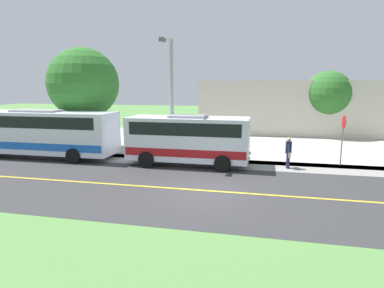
{
  "coord_description": "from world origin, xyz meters",
  "views": [
    {
      "loc": [
        13.29,
        2.36,
        4.48
      ],
      "look_at": [
        -3.5,
        -1.34,
        1.4
      ],
      "focal_mm": 30.29,
      "sensor_mm": 36.0,
      "label": 1
    }
  ],
  "objects_px": {
    "street_light_pole": "(171,95)",
    "pedestrian_with_bags": "(288,152)",
    "stop_sign": "(343,132)",
    "transit_bus_rear": "(39,131)",
    "shuttle_bus_front": "(188,138)",
    "tree_curbside": "(83,84)",
    "commercial_building": "(300,106)",
    "tree_lot_edge": "(328,94)"
  },
  "relations": [
    {
      "from": "shuttle_bus_front",
      "to": "commercial_building",
      "type": "distance_m",
      "value": 18.61
    },
    {
      "from": "street_light_pole",
      "to": "tree_curbside",
      "type": "bearing_deg",
      "value": -109.8
    },
    {
      "from": "stop_sign",
      "to": "shuttle_bus_front",
      "type": "bearing_deg",
      "value": -79.33
    },
    {
      "from": "stop_sign",
      "to": "tree_lot_edge",
      "type": "xyz_separation_m",
      "value": [
        -11.3,
        1.09,
        1.84
      ]
    },
    {
      "from": "shuttle_bus_front",
      "to": "pedestrian_with_bags",
      "type": "bearing_deg",
      "value": 94.1
    },
    {
      "from": "pedestrian_with_bags",
      "to": "street_light_pole",
      "type": "xyz_separation_m",
      "value": [
        0.03,
        -6.69,
        3.02
      ]
    },
    {
      "from": "shuttle_bus_front",
      "to": "pedestrian_with_bags",
      "type": "height_order",
      "value": "shuttle_bus_front"
    },
    {
      "from": "pedestrian_with_bags",
      "to": "tree_curbside",
      "type": "bearing_deg",
      "value": -100.36
    },
    {
      "from": "transit_bus_rear",
      "to": "tree_curbside",
      "type": "xyz_separation_m",
      "value": [
        -2.89,
        1.59,
        2.99
      ]
    },
    {
      "from": "shuttle_bus_front",
      "to": "street_light_pole",
      "type": "relative_size",
      "value": 0.98
    },
    {
      "from": "street_light_pole",
      "to": "pedestrian_with_bags",
      "type": "bearing_deg",
      "value": 90.22
    },
    {
      "from": "transit_bus_rear",
      "to": "commercial_building",
      "type": "distance_m",
      "value": 24.32
    },
    {
      "from": "pedestrian_with_bags",
      "to": "tree_lot_edge",
      "type": "height_order",
      "value": "tree_lot_edge"
    },
    {
      "from": "stop_sign",
      "to": "street_light_pole",
      "type": "xyz_separation_m",
      "value": [
        1.24,
        -9.66,
        1.99
      ]
    },
    {
      "from": "shuttle_bus_front",
      "to": "commercial_building",
      "type": "height_order",
      "value": "commercial_building"
    },
    {
      "from": "transit_bus_rear",
      "to": "stop_sign",
      "type": "height_order",
      "value": "transit_bus_rear"
    },
    {
      "from": "street_light_pole",
      "to": "stop_sign",
      "type": "bearing_deg",
      "value": 97.29
    },
    {
      "from": "shuttle_bus_front",
      "to": "stop_sign",
      "type": "height_order",
      "value": "stop_sign"
    },
    {
      "from": "pedestrian_with_bags",
      "to": "commercial_building",
      "type": "height_order",
      "value": "commercial_building"
    },
    {
      "from": "transit_bus_rear",
      "to": "stop_sign",
      "type": "distance_m",
      "value": 18.37
    },
    {
      "from": "shuttle_bus_front",
      "to": "street_light_pole",
      "type": "bearing_deg",
      "value": -108.43
    },
    {
      "from": "shuttle_bus_front",
      "to": "tree_curbside",
      "type": "distance_m",
      "value": 9.2
    },
    {
      "from": "pedestrian_with_bags",
      "to": "tree_curbside",
      "type": "relative_size",
      "value": 0.24
    },
    {
      "from": "pedestrian_with_bags",
      "to": "street_light_pole",
      "type": "height_order",
      "value": "street_light_pole"
    },
    {
      "from": "shuttle_bus_front",
      "to": "tree_lot_edge",
      "type": "bearing_deg",
      "value": 143.26
    },
    {
      "from": "stop_sign",
      "to": "tree_curbside",
      "type": "relative_size",
      "value": 0.41
    },
    {
      "from": "shuttle_bus_front",
      "to": "tree_curbside",
      "type": "relative_size",
      "value": 0.98
    },
    {
      "from": "transit_bus_rear",
      "to": "shuttle_bus_front",
      "type": "bearing_deg",
      "value": 89.9
    },
    {
      "from": "transit_bus_rear",
      "to": "street_light_pole",
      "type": "xyz_separation_m",
      "value": [
        -0.36,
        8.64,
        2.29
      ]
    },
    {
      "from": "shuttle_bus_front",
      "to": "stop_sign",
      "type": "relative_size",
      "value": 2.43
    },
    {
      "from": "transit_bus_rear",
      "to": "tree_lot_edge",
      "type": "xyz_separation_m",
      "value": [
        -12.89,
        19.39,
        2.14
      ]
    },
    {
      "from": "transit_bus_rear",
      "to": "street_light_pole",
      "type": "relative_size",
      "value": 1.43
    },
    {
      "from": "pedestrian_with_bags",
      "to": "tree_lot_edge",
      "type": "relative_size",
      "value": 0.3
    },
    {
      "from": "transit_bus_rear",
      "to": "pedestrian_with_bags",
      "type": "height_order",
      "value": "transit_bus_rear"
    },
    {
      "from": "pedestrian_with_bags",
      "to": "stop_sign",
      "type": "relative_size",
      "value": 0.6
    },
    {
      "from": "tree_curbside",
      "to": "tree_lot_edge",
      "type": "relative_size",
      "value": 1.22
    },
    {
      "from": "street_light_pole",
      "to": "commercial_building",
      "type": "bearing_deg",
      "value": 151.85
    },
    {
      "from": "pedestrian_with_bags",
      "to": "street_light_pole",
      "type": "distance_m",
      "value": 7.34
    },
    {
      "from": "street_light_pole",
      "to": "commercial_building",
      "type": "distance_m",
      "value": 18.81
    },
    {
      "from": "shuttle_bus_front",
      "to": "transit_bus_rear",
      "type": "xyz_separation_m",
      "value": [
        -0.02,
        -9.75,
        0.09
      ]
    },
    {
      "from": "transit_bus_rear",
      "to": "pedestrian_with_bags",
      "type": "relative_size",
      "value": 5.88
    },
    {
      "from": "tree_curbside",
      "to": "commercial_building",
      "type": "xyz_separation_m",
      "value": [
        -14.0,
        15.89,
        -2.17
      ]
    }
  ]
}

